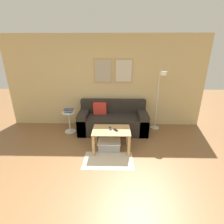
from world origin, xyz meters
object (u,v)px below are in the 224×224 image
(storage_bin, at_px, (109,145))
(floor_lamp, at_px, (159,94))
(book_stack, at_px, (69,110))
(remote_control, at_px, (110,128))
(couch, at_px, (113,121))
(side_table, at_px, (69,120))
(cell_phone, at_px, (116,130))
(coffee_table, at_px, (111,134))

(storage_bin, xyz_separation_m, floor_lamp, (1.29, 0.97, 0.96))
(book_stack, bearing_deg, floor_lamp, 2.85)
(floor_lamp, distance_m, remote_control, 1.67)
(storage_bin, relative_size, book_stack, 1.89)
(couch, bearing_deg, floor_lamp, 0.42)
(side_table, distance_m, cell_phone, 1.55)
(side_table, bearing_deg, cell_phone, -34.87)
(book_stack, relative_size, remote_control, 1.78)
(remote_control, bearing_deg, coffee_table, -66.68)
(storage_bin, xyz_separation_m, book_stack, (-1.11, 0.85, 0.52))
(remote_control, bearing_deg, storage_bin, -134.97)
(coffee_table, bearing_deg, remote_control, 123.16)
(couch, relative_size, remote_control, 12.27)
(side_table, xyz_separation_m, cell_phone, (1.26, -0.88, 0.15))
(remote_control, distance_m, cell_phone, 0.14)
(coffee_table, distance_m, floor_lamp, 1.72)
(coffee_table, height_order, floor_lamp, floor_lamp)
(couch, distance_m, coffee_table, 0.97)
(cell_phone, bearing_deg, book_stack, 112.47)
(couch, distance_m, remote_control, 0.95)
(remote_control, height_order, cell_phone, remote_control)
(couch, relative_size, coffee_table, 2.24)
(coffee_table, distance_m, remote_control, 0.13)
(cell_phone, bearing_deg, coffee_table, 133.01)
(side_table, xyz_separation_m, book_stack, (0.00, 0.00, 0.28))
(couch, xyz_separation_m, remote_control, (-0.04, -0.93, 0.21))
(storage_bin, distance_m, floor_lamp, 1.87)
(book_stack, xyz_separation_m, cell_phone, (1.26, -0.88, -0.13))
(book_stack, bearing_deg, couch, 5.35)
(coffee_table, xyz_separation_m, storage_bin, (-0.05, 0.01, -0.28))
(coffee_table, height_order, remote_control, remote_control)
(side_table, bearing_deg, coffee_table, -36.21)
(coffee_table, height_order, storage_bin, coffee_table)
(coffee_table, xyz_separation_m, book_stack, (-1.16, 0.86, 0.24))
(couch, bearing_deg, storage_bin, -93.81)
(side_table, bearing_deg, couch, 5.48)
(couch, distance_m, storage_bin, 0.98)
(coffee_table, height_order, book_stack, book_stack)
(floor_lamp, relative_size, side_table, 2.86)
(coffee_table, bearing_deg, floor_lamp, 38.37)
(storage_bin, height_order, side_table, side_table)
(couch, bearing_deg, remote_control, -92.55)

